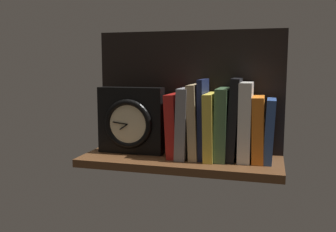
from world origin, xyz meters
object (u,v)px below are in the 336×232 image
object	(u,v)px
book_yellow_seinlanguage	(211,126)
book_black_skeptic	(234,119)
book_gray_chess	(186,122)
framed_clock	(130,121)
book_tan_shortstories	(196,121)
book_navy_bierce	(203,119)
book_white_catcher	(245,122)
book_red_requiem	(175,125)
book_green_romantic	(223,124)
book_orange_pandolfini	(258,129)
book_blue_modern	(269,131)

from	to	relation	value
book_yellow_seinlanguage	book_black_skeptic	bearing A→B (deg)	0.00
book_gray_chess	framed_clock	bearing A→B (deg)	-177.12
book_yellow_seinlanguage	book_gray_chess	bearing A→B (deg)	180.00
book_tan_shortstories	book_navy_bierce	size ratio (longest dim) A/B	0.93
book_gray_chess	book_white_catcher	distance (cm)	19.04
book_white_catcher	book_red_requiem	bearing A→B (deg)	180.00
book_red_requiem	book_navy_bierce	world-z (taller)	book_navy_bierce
framed_clock	book_red_requiem	bearing A→B (deg)	3.55
book_yellow_seinlanguage	book_green_romantic	size ratio (longest dim) A/B	0.93
book_orange_pandolfini	framed_clock	distance (cm)	41.85
book_red_requiem	book_yellow_seinlanguage	bearing A→B (deg)	0.00
book_gray_chess	book_orange_pandolfini	bearing A→B (deg)	0.00
book_red_requiem	framed_clock	world-z (taller)	framed_clock
book_blue_modern	book_orange_pandolfini	bearing A→B (deg)	-180.00
book_gray_chess	book_green_romantic	size ratio (longest dim) A/B	1.00
book_white_catcher	book_blue_modern	xyz separation A→B (cm)	(7.28, 0.00, -2.48)
book_navy_bierce	book_green_romantic	size ratio (longest dim) A/B	1.12
book_orange_pandolfini	book_navy_bierce	bearing A→B (deg)	180.00
book_navy_bierce	book_green_romantic	world-z (taller)	book_navy_bierce
book_red_requiem	book_black_skeptic	size ratio (longest dim) A/B	0.80
book_tan_shortstories	framed_clock	bearing A→B (deg)	-177.55
book_white_catcher	book_gray_chess	bearing A→B (deg)	180.00
book_yellow_seinlanguage	book_white_catcher	size ratio (longest dim) A/B	0.86
book_gray_chess	book_blue_modern	bearing A→B (deg)	0.00
book_red_requiem	book_tan_shortstories	size ratio (longest dim) A/B	0.87
book_tan_shortstories	book_yellow_seinlanguage	world-z (taller)	book_tan_shortstories
book_blue_modern	book_navy_bierce	bearing A→B (deg)	-180.00
book_yellow_seinlanguage	book_black_skeptic	xyz separation A→B (cm)	(7.09, 0.00, 2.36)
book_red_requiem	book_blue_modern	distance (cm)	29.91
book_red_requiem	book_orange_pandolfini	size ratio (longest dim) A/B	1.02
book_orange_pandolfini	book_black_skeptic	bearing A→B (deg)	180.00
book_white_catcher	book_orange_pandolfini	xyz separation A→B (cm)	(3.93, 0.00, -2.15)
book_gray_chess	book_green_romantic	bearing A→B (deg)	0.00
book_tan_shortstories	book_navy_bierce	distance (cm)	2.60
book_green_romantic	book_orange_pandolfini	distance (cm)	11.04
book_red_requiem	book_white_catcher	distance (cm)	22.71
book_navy_bierce	book_yellow_seinlanguage	size ratio (longest dim) A/B	1.21
book_yellow_seinlanguage	book_blue_modern	world-z (taller)	book_yellow_seinlanguage
book_orange_pandolfini	book_red_requiem	bearing A→B (deg)	180.00
book_green_romantic	book_black_skeptic	xyz separation A→B (cm)	(3.48, 0.00, 1.55)
book_gray_chess	book_orange_pandolfini	xyz separation A→B (cm)	(22.95, 0.00, -1.16)
book_red_requiem	book_yellow_seinlanguage	xyz separation A→B (cm)	(11.97, 0.00, 0.22)
book_green_romantic	book_navy_bierce	bearing A→B (deg)	180.00
book_black_skeptic	book_blue_modern	world-z (taller)	book_black_skeptic
book_red_requiem	book_white_catcher	xyz separation A→B (cm)	(22.62, 0.00, 1.99)
book_white_catcher	book_black_skeptic	bearing A→B (deg)	180.00
book_black_skeptic	framed_clock	size ratio (longest dim) A/B	1.15
book_yellow_seinlanguage	framed_clock	xyz separation A→B (cm)	(-27.25, -0.95, 0.55)
book_navy_bierce	framed_clock	size ratio (longest dim) A/B	1.13
book_blue_modern	framed_clock	size ratio (longest dim) A/B	0.87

